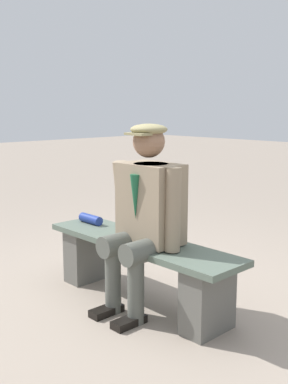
{
  "coord_description": "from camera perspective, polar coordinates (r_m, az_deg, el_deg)",
  "views": [
    {
      "loc": [
        -2.35,
        2.18,
        1.39
      ],
      "look_at": [
        -0.05,
        0.0,
        0.81
      ],
      "focal_mm": 43.88,
      "sensor_mm": 36.0,
      "label": 1
    }
  ],
  "objects": [
    {
      "name": "bench",
      "position": [
        3.39,
        -0.53,
        -8.67
      ],
      "size": [
        1.63,
        0.41,
        0.46
      ],
      "color": "#546356",
      "rests_on": "ground"
    },
    {
      "name": "rolled_magazine",
      "position": [
        3.81,
        -6.5,
        -3.29
      ],
      "size": [
        0.23,
        0.07,
        0.07
      ],
      "primitive_type": "cylinder",
      "rotation": [
        0.0,
        1.57,
        -0.01
      ],
      "color": "navy",
      "rests_on": "bench"
    },
    {
      "name": "seated_man",
      "position": [
        3.16,
        0.13,
        -2.25
      ],
      "size": [
        0.59,
        0.57,
        1.28
      ],
      "color": "gray",
      "rests_on": "ground"
    },
    {
      "name": "ground_plane",
      "position": [
        3.49,
        -0.52,
        -13.17
      ],
      "size": [
        30.0,
        30.0,
        0.0
      ],
      "primitive_type": "plane",
      "color": "gray"
    }
  ]
}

